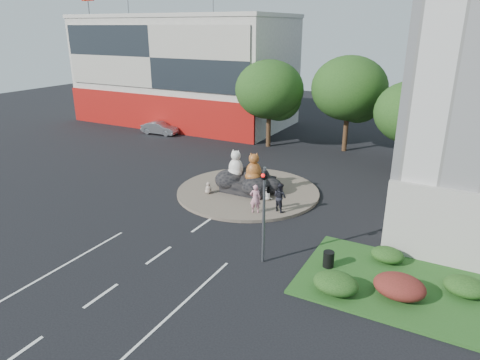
% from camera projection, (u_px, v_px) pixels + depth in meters
% --- Properties ---
extents(ground, '(120.00, 120.00, 0.00)m').
position_uv_depth(ground, '(159.00, 255.00, 22.08)').
color(ground, black).
rests_on(ground, ground).
extents(roundabout_island, '(10.00, 10.00, 0.20)m').
position_uv_depth(roundabout_island, '(248.00, 191.00, 30.31)').
color(roundabout_island, brown).
rests_on(roundabout_island, ground).
extents(rock_plinth, '(3.20, 2.60, 0.90)m').
position_uv_depth(rock_plinth, '(248.00, 184.00, 30.12)').
color(rock_plinth, black).
rests_on(rock_plinth, roundabout_island).
extents(shophouse_block, '(25.20, 12.30, 17.40)m').
position_uv_depth(shophouse_block, '(184.00, 70.00, 51.12)').
color(shophouse_block, beige).
rests_on(shophouse_block, ground).
extents(grass_verge, '(10.00, 6.00, 0.12)m').
position_uv_depth(grass_verge, '(413.00, 289.00, 19.16)').
color(grass_verge, '#204E1A').
rests_on(grass_verge, ground).
extents(tree_left, '(6.46, 6.46, 8.27)m').
position_uv_depth(tree_left, '(270.00, 92.00, 40.29)').
color(tree_left, '#382314').
rests_on(tree_left, ground).
extents(tree_mid, '(6.84, 6.84, 8.76)m').
position_uv_depth(tree_mid, '(350.00, 91.00, 38.70)').
color(tree_mid, '#382314').
rests_on(tree_mid, ground).
extents(tree_right, '(5.70, 5.70, 7.30)m').
position_uv_depth(tree_right, '(412.00, 116.00, 33.02)').
color(tree_right, '#382314').
rests_on(tree_right, ground).
extents(hedge_near_green, '(2.00, 1.60, 0.90)m').
position_uv_depth(hedge_near_green, '(336.00, 283.00, 18.67)').
color(hedge_near_green, '#163811').
rests_on(hedge_near_green, grass_verge).
extents(hedge_red, '(2.20, 1.76, 0.99)m').
position_uv_depth(hedge_red, '(399.00, 287.00, 18.36)').
color(hedge_red, '#4E1E14').
rests_on(hedge_red, grass_verge).
extents(hedge_mid_green, '(1.80, 1.44, 0.81)m').
position_uv_depth(hedge_mid_green, '(465.00, 287.00, 18.51)').
color(hedge_mid_green, '#163811').
rests_on(hedge_mid_green, grass_verge).
extents(hedge_back_green, '(1.60, 1.28, 0.72)m').
position_uv_depth(hedge_back_green, '(387.00, 255.00, 21.17)').
color(hedge_back_green, '#163811').
rests_on(hedge_back_green, grass_verge).
extents(traffic_light, '(0.44, 1.24, 5.00)m').
position_uv_depth(traffic_light, '(266.00, 195.00, 20.21)').
color(traffic_light, '#595B60').
rests_on(traffic_light, ground).
extents(street_lamp, '(2.34, 0.22, 8.06)m').
position_uv_depth(street_lamp, '(457.00, 166.00, 21.39)').
color(street_lamp, '#595B60').
rests_on(street_lamp, ground).
extents(cat_white, '(1.30, 1.16, 2.00)m').
position_uv_depth(cat_white, '(236.00, 163.00, 29.92)').
color(cat_white, silver).
rests_on(cat_white, rock_plinth).
extents(cat_tabby, '(1.55, 1.47, 2.02)m').
position_uv_depth(cat_tabby, '(254.00, 167.00, 29.14)').
color(cat_tabby, '#B37125').
rests_on(cat_tabby, rock_plinth).
extents(kitten_calico, '(0.55, 0.49, 0.84)m').
position_uv_depth(kitten_calico, '(208.00, 187.00, 29.61)').
color(kitten_calico, silver).
rests_on(kitten_calico, roundabout_island).
extents(kitten_white, '(0.72, 0.73, 0.92)m').
position_uv_depth(kitten_white, '(267.00, 193.00, 28.44)').
color(kitten_white, silver).
rests_on(kitten_white, roundabout_island).
extents(pedestrian_pink, '(0.80, 0.69, 1.84)m').
position_uv_depth(pedestrian_pink, '(255.00, 199.00, 26.37)').
color(pedestrian_pink, '#C78191').
rests_on(pedestrian_pink, roundabout_island).
extents(pedestrian_dark, '(1.10, 1.00, 1.85)m').
position_uv_depth(pedestrian_dark, '(280.00, 197.00, 26.59)').
color(pedestrian_dark, black).
rests_on(pedestrian_dark, roundabout_island).
extents(parked_car, '(4.22, 1.76, 1.36)m').
position_uv_depth(parked_car, '(160.00, 128.00, 46.46)').
color(parked_car, '#94959B').
rests_on(parked_car, ground).
extents(litter_bin, '(0.60, 0.60, 0.80)m').
position_uv_depth(litter_bin, '(328.00, 259.00, 20.70)').
color(litter_bin, black).
rests_on(litter_bin, grass_verge).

